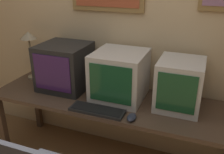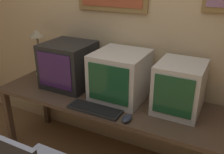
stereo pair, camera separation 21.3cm
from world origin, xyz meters
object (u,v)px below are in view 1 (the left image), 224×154
object	(u,v)px
monitor_left	(65,66)
monitor_center	(120,75)
keyboard_main	(97,110)
desk_lamp	(29,41)
monitor_right	(180,84)
mouse_near_keyboard	(132,117)

from	to	relation	value
monitor_left	monitor_center	xyz separation A→B (m)	(0.56, -0.00, -0.01)
keyboard_main	desk_lamp	size ratio (longest dim) A/B	0.92
keyboard_main	desk_lamp	distance (m)	1.08
monitor_right	mouse_near_keyboard	bearing A→B (deg)	-130.95
monitor_right	desk_lamp	bearing A→B (deg)	177.24
keyboard_main	mouse_near_keyboard	xyz separation A→B (m)	(0.30, -0.01, 0.01)
keyboard_main	mouse_near_keyboard	distance (m)	0.30
mouse_near_keyboard	keyboard_main	bearing A→B (deg)	177.33
monitor_left	mouse_near_keyboard	xyz separation A→B (m)	(0.77, -0.33, -0.20)
keyboard_main	monitor_left	bearing A→B (deg)	146.37
monitor_left	desk_lamp	world-z (taller)	desk_lamp
monitor_right	mouse_near_keyboard	world-z (taller)	monitor_right
monitor_center	monitor_left	bearing A→B (deg)	179.49
desk_lamp	monitor_right	bearing A→B (deg)	-2.76
keyboard_main	mouse_near_keyboard	world-z (taller)	mouse_near_keyboard
monitor_left	monitor_right	xyz separation A→B (m)	(1.07, 0.01, -0.01)
monitor_left	monitor_center	distance (m)	0.56
monitor_right	mouse_near_keyboard	distance (m)	0.49
desk_lamp	monitor_center	bearing A→B (deg)	-5.12
monitor_left	desk_lamp	xyz separation A→B (m)	(-0.45, 0.09, 0.19)
monitor_center	keyboard_main	xyz separation A→B (m)	(-0.08, -0.31, -0.20)
mouse_near_keyboard	desk_lamp	world-z (taller)	desk_lamp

